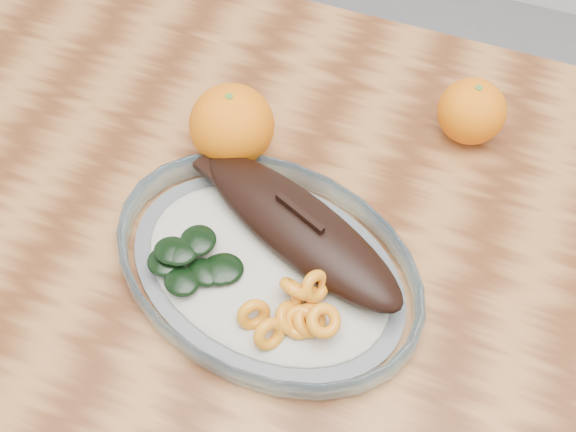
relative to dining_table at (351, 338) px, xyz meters
The scene contains 4 objects.
dining_table is the anchor object (origin of this frame).
plated_meal 0.15m from the dining_table, behind, with size 0.70×0.70×0.08m.
orange_left 0.26m from the dining_table, 146.14° to the left, with size 0.09×0.09×0.09m, color #EA5404.
orange_right 0.28m from the dining_table, 77.81° to the left, with size 0.08×0.08×0.08m, color #EA5404.
Camera 1 is at (0.05, -0.34, 1.38)m, focal length 45.00 mm.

